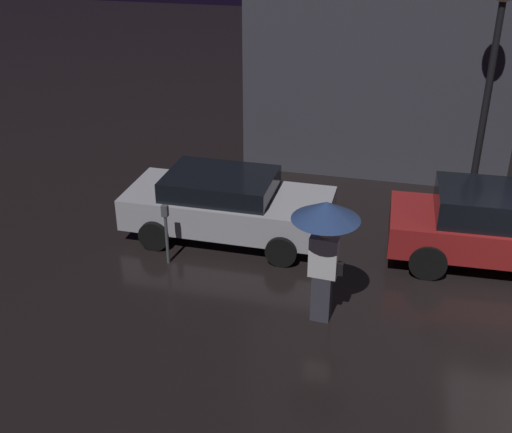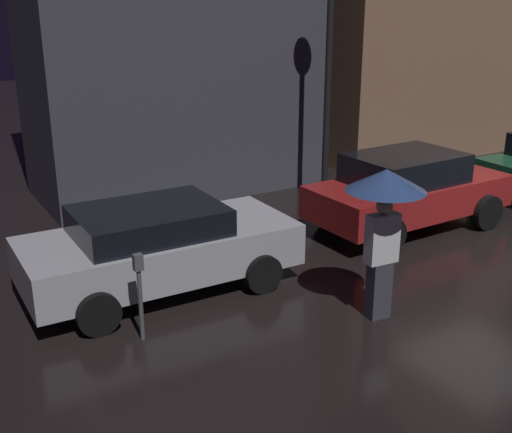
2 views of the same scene
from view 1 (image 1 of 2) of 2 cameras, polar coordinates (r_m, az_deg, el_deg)
The scene contains 5 objects.
parked_car_silver at distance 13.14m, azimuth -2.59°, elevation 1.13°, with size 4.20×2.01×1.37m.
parked_car_red at distance 12.94m, azimuth 20.72°, elevation -0.84°, with size 4.16×1.94×1.52m.
pedestrian_with_umbrella at distance 10.12m, azimuth 6.18°, elevation -1.08°, with size 1.09×1.09×2.19m.
parking_meter at distance 12.24m, azimuth -8.00°, elevation -1.00°, with size 0.12×0.10×1.24m.
street_lamp_near at distance 14.11m, azimuth 20.52°, elevation 14.12°, with size 0.49×0.49×5.01m.
Camera 1 is at (-2.62, -9.93, 6.48)m, focal length 45.00 mm.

